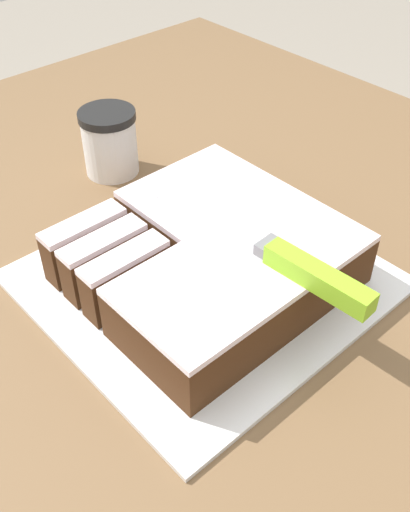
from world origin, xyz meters
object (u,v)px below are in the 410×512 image
cake_board (205,280)px  coffee_cup (110,142)px  cake (211,256)px  knife (292,262)px

cake_board → coffee_cup: (-0.26, 0.06, 0.04)m
cake → knife: bearing=11.6°
cake_board → cake: bearing=47.0°
cake → cake_board: bearing=-133.0°
cake → knife: size_ratio=0.89×
cake_board → coffee_cup: coffee_cup is taller
knife → coffee_cup: same height
knife → cake_board: bearing=10.6°
cake_board → knife: bearing=13.8°
knife → coffee_cup: (-0.36, 0.03, -0.03)m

